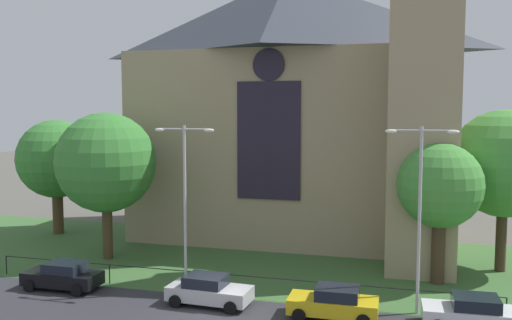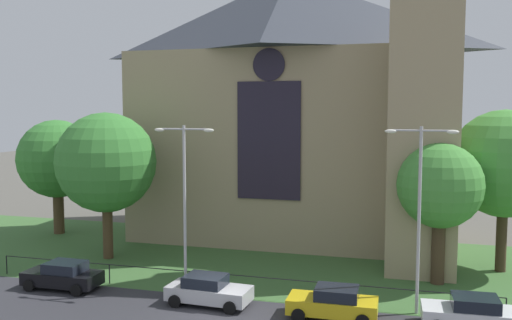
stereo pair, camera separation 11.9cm
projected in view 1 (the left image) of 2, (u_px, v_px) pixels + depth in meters
ground at (266, 259)px, 37.20m from camera, size 160.00×160.00×0.00m
grass_verge at (258, 267)px, 35.28m from camera, size 120.00×20.00×0.01m
church_building at (296, 103)px, 42.96m from camera, size 23.20×16.20×26.00m
iron_railing at (225, 277)px, 29.99m from camera, size 27.72×0.07×1.13m
tree_right_near at (440, 187)px, 31.52m from camera, size 4.77×4.77×7.99m
tree_right_far at (504, 164)px, 33.85m from camera, size 6.47×6.47×9.84m
tree_left_far at (56, 159)px, 44.21m from camera, size 6.11×6.11×9.00m
tree_left_near at (106, 163)px, 36.80m from camera, size 6.53×6.53×9.64m
streetlamp_near at (185, 188)px, 30.06m from camera, size 3.37×0.26×9.00m
streetlamp_far at (420, 197)px, 26.83m from camera, size 3.37×0.26×9.05m
parked_car_black at (63, 276)px, 30.94m from camera, size 4.20×2.03×1.51m
parked_car_silver at (209, 290)px, 28.45m from camera, size 4.28×2.19×1.51m
parked_car_yellow at (334, 303)px, 26.64m from camera, size 4.24×2.10×1.51m
parked_car_white at (472, 313)px, 25.35m from camera, size 4.28×2.18×1.51m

